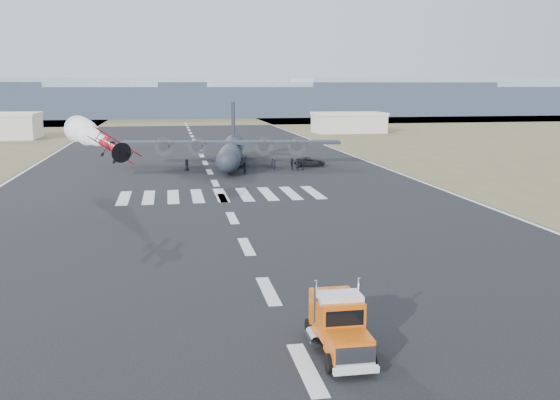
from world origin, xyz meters
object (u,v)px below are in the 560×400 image
object	(u,v)px
crew_b	(298,165)
crew_d	(303,165)
crew_g	(272,164)
crew_f	(292,164)
crew_h	(244,168)
crew_c	(226,165)
semi_truck	(339,323)
crew_a	(275,165)
support_vehicle	(309,162)
hangar_right	(349,122)
aerobatic_biplane	(112,147)
crew_e	(187,165)
transport_aircraft	(231,150)

from	to	relation	value
crew_b	crew_d	bearing A→B (deg)	1.85
crew_b	crew_g	world-z (taller)	crew_g
crew_f	crew_h	world-z (taller)	crew_f
crew_c	crew_b	bearing A→B (deg)	-57.85
semi_truck	crew_a	world-z (taller)	semi_truck
support_vehicle	crew_g	xyz separation A→B (m)	(-6.99, -2.83, 0.13)
hangar_right	crew_d	world-z (taller)	hangar_right
crew_a	crew_h	world-z (taller)	crew_a
aerobatic_biplane	crew_a	xyz separation A→B (m)	(22.51, 35.24, -6.77)
crew_e	hangar_right	bearing A→B (deg)	-174.53
crew_h	semi_truck	bearing A→B (deg)	55.03
crew_d	crew_h	distance (m)	10.40
support_vehicle	crew_h	world-z (taller)	crew_h
crew_d	crew_e	distance (m)	19.02
crew_a	crew_g	bearing A→B (deg)	21.47
crew_b	crew_e	bearing A→B (deg)	152.51
transport_aircraft	crew_h	size ratio (longest dim) A/B	21.26
semi_truck	crew_f	xyz separation A→B (m)	(11.60, 71.05, -0.65)
transport_aircraft	crew_g	world-z (taller)	transport_aircraft
aerobatic_biplane	crew_b	distance (m)	44.17
crew_c	crew_d	xyz separation A→B (m)	(12.60, -1.11, 0.01)
crew_e	transport_aircraft	bearing A→B (deg)	161.15
crew_e	crew_g	bearing A→B (deg)	125.35
crew_c	crew_e	size ratio (longest dim) A/B	0.97
crew_e	crew_g	size ratio (longest dim) A/B	1.06
hangar_right	aerobatic_biplane	world-z (taller)	aerobatic_biplane
crew_d	crew_e	bearing A→B (deg)	-26.46
aerobatic_biplane	crew_d	xyz separation A→B (m)	(27.19, 35.07, -6.76)
crew_a	aerobatic_biplane	bearing A→B (deg)	167.03
transport_aircraft	crew_c	distance (m)	7.41
crew_f	crew_h	xyz separation A→B (m)	(-8.46, -4.06, -0.05)
crew_a	hangar_right	bearing A→B (deg)	-4.71
crew_c	crew_d	bearing A→B (deg)	-56.11
support_vehicle	crew_c	xyz separation A→B (m)	(-14.84, -3.99, 0.16)
hangar_right	transport_aircraft	size ratio (longest dim) A/B	0.55
crew_b	crew_d	size ratio (longest dim) A/B	0.89
semi_truck	crew_h	world-z (taller)	semi_truck
semi_truck	crew_h	bearing A→B (deg)	87.70
hangar_right	crew_a	size ratio (longest dim) A/B	11.19
crew_g	crew_e	bearing A→B (deg)	-107.23
semi_truck	aerobatic_biplane	xyz separation A→B (m)	(-14.01, 34.62, 6.11)
support_vehicle	crew_e	distance (m)	21.11
crew_c	crew_g	distance (m)	7.93
crew_f	crew_g	world-z (taller)	crew_f
crew_c	crew_e	distance (m)	6.49
crew_c	crew_f	xyz separation A→B (m)	(11.01, 0.25, 0.01)
support_vehicle	crew_b	world-z (taller)	crew_b
hangar_right	support_vehicle	size ratio (longest dim) A/B	3.80
crew_d	crew_f	world-z (taller)	same
semi_truck	crew_b	distance (m)	70.49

